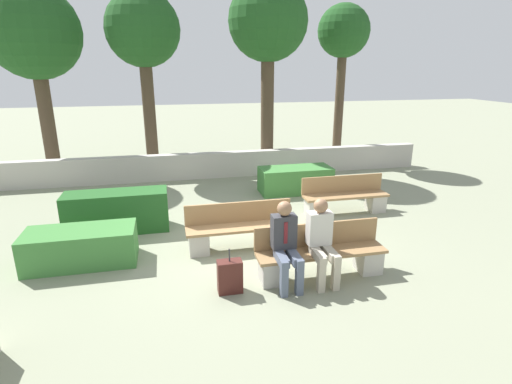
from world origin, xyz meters
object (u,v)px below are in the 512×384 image
Objects in this scene: person_seated_man at (286,240)px; tree_center_left at (143,33)px; bench_right_side at (241,231)px; tree_leftmost at (34,35)px; tree_center_right at (268,25)px; tree_rightmost at (343,36)px; person_seated_woman at (322,237)px; suitcase at (230,276)px; bench_front at (320,256)px; bench_left_side at (345,199)px.

person_seated_man is 0.25× the size of tree_center_left.
bench_right_side is 7.50m from tree_center_left.
tree_center_right is (6.64, -0.65, 0.34)m from tree_leftmost.
person_seated_man is at bearing -118.78° from tree_rightmost.
person_seated_woman is at bearing -115.28° from tree_rightmost.
person_seated_woman is 0.24× the size of tree_leftmost.
tree_rightmost is (5.09, 7.69, 3.97)m from suitcase.
bench_front is at bearing -115.35° from tree_rightmost.
tree_center_right is (-0.80, 4.29, 4.15)m from bench_left_side.
bench_right_side is at bearing 125.31° from person_seated_woman.
tree_center_right reaches higher than person_seated_man.
person_seated_woman is 8.83m from tree_center_left.
person_seated_woman is at bearing -0.05° from person_seated_man.
tree_center_left reaches higher than bench_left_side.
bench_front is 0.39× the size of tree_leftmost.
bench_front is at bearing 68.18° from person_seated_woman.
suitcase is at bearing -173.05° from bench_front.
tree_center_left is 0.94× the size of tree_center_right.
bench_right_side is at bearing 106.88° from person_seated_man.
suitcase is (-0.45, -1.50, -0.07)m from bench_right_side.
tree_leftmost reaches higher than bench_left_side.
bench_right_side is 1.57m from suitcase.
tree_center_right reaches higher than tree_rightmost.
bench_front and bench_left_side have the same top height.
bench_left_side is 0.38× the size of tree_rightmost.
tree_leftmost is at bearing 123.24° from bench_right_side.
bench_left_side is 2.80× the size of suitcase.
tree_leftmost is at bearing 118.65° from suitcase.
tree_center_right is (0.86, 6.95, 4.14)m from bench_front.
bench_right_side is 8.72m from tree_leftmost.
tree_leftmost is 0.95× the size of tree_center_right.
tree_rightmost is (1.90, 4.85, 3.90)m from bench_left_side.
bench_left_side is 4.27m from suitcase.
person_seated_man is at bearing -101.96° from tree_center_right.
person_seated_woman is 0.23× the size of tree_center_right.
bench_front is 0.39× the size of tree_center_left.
tree_leftmost reaches higher than tree_rightmost.
suitcase is 0.14× the size of tree_rightmost.
tree_center_left is at bearing 105.74° from person_seated_man.
bench_left_side is 6.02m from tree_center_right.
person_seated_woman is 0.25× the size of tree_center_left.
tree_center_left is 6.35m from tree_rightmost.
bench_right_side is (-1.09, 1.31, -0.00)m from bench_front.
tree_leftmost is 1.02× the size of tree_center_left.
tree_rightmost is at bearing 49.60° from bench_right_side.
suitcase is at bearing -61.35° from tree_leftmost.
person_seated_woman is 0.26× the size of tree_rightmost.
bench_front is 3.13m from bench_left_side.
suitcase is 8.62m from tree_center_right.
bench_left_side is at bearing 41.71° from suitcase.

